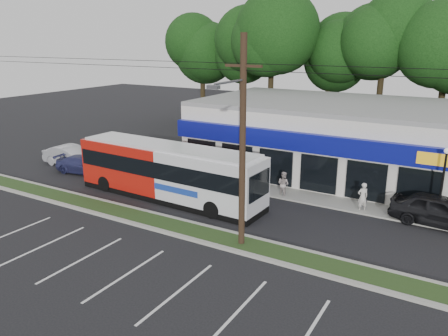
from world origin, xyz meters
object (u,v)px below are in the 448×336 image
object	(u,v)px
metrobus	(169,171)
car_dark	(439,211)
utility_pole	(239,137)
pedestrian_a	(363,197)
car_silver	(71,156)
car_blue	(84,165)
lamp_post	(443,177)
pedestrian_b	(283,184)

from	to	relation	value
metrobus	car_dark	xyz separation A→B (m)	(15.15, 4.00, -0.98)
utility_pole	metrobus	size ratio (longest dim) A/B	3.86
car_dark	pedestrian_a	xyz separation A→B (m)	(-4.07, 0.00, 0.02)
utility_pole	metrobus	xyz separation A→B (m)	(-6.92, 3.57, -3.58)
car_dark	pedestrian_a	distance (m)	4.07
car_dark	car_silver	size ratio (longest dim) A/B	1.03
car_silver	car_blue	xyz separation A→B (m)	(2.40, -0.92, -0.16)
lamp_post	car_dark	world-z (taller)	lamp_post
car_blue	pedestrian_a	xyz separation A→B (m)	(20.00, 2.89, 0.23)
lamp_post	pedestrian_a	size ratio (longest dim) A/B	2.43
utility_pole	car_silver	distance (m)	19.62
lamp_post	car_dark	xyz separation A→B (m)	(0.06, -0.30, -1.81)
metrobus	car_blue	distance (m)	9.06
lamp_post	car_silver	world-z (taller)	lamp_post
car_dark	pedestrian_a	world-z (taller)	pedestrian_a
lamp_post	pedestrian_b	world-z (taller)	lamp_post
utility_pole	car_silver	xyz separation A→B (m)	(-18.23, 5.61, -4.61)
car_silver	pedestrian_b	xyz separation A→B (m)	(17.40, 1.97, 0.02)
utility_pole	lamp_post	distance (m)	11.67
car_blue	pedestrian_b	world-z (taller)	pedestrian_b
utility_pole	car_silver	world-z (taller)	utility_pole
car_dark	pedestrian_a	bearing A→B (deg)	94.99
utility_pole	car_dark	world-z (taller)	utility_pole
lamp_post	pedestrian_b	size ratio (longest dim) A/B	2.57
metrobus	car_dark	distance (m)	15.70
car_silver	pedestrian_a	bearing A→B (deg)	-87.07
metrobus	car_silver	world-z (taller)	metrobus
lamp_post	car_blue	distance (m)	24.29
utility_pole	lamp_post	bearing A→B (deg)	43.95
utility_pole	metrobus	distance (m)	8.57
lamp_post	metrobus	distance (m)	15.71
metrobus	car_blue	size ratio (longest dim) A/B	2.91
metrobus	pedestrian_b	xyz separation A→B (m)	(6.09, 4.00, -1.01)
pedestrian_a	car_dark	bearing A→B (deg)	139.35
lamp_post	metrobus	xyz separation A→B (m)	(-15.09, -4.30, -0.84)
pedestrian_b	utility_pole	bearing A→B (deg)	111.96
lamp_post	metrobus	bearing A→B (deg)	-164.09
lamp_post	metrobus	world-z (taller)	lamp_post
car_silver	pedestrian_b	world-z (taller)	pedestrian_b
utility_pole	car_silver	size ratio (longest dim) A/B	10.26
utility_pole	pedestrian_b	size ratio (longest dim) A/B	30.26
pedestrian_a	car_silver	bearing A→B (deg)	-35.63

